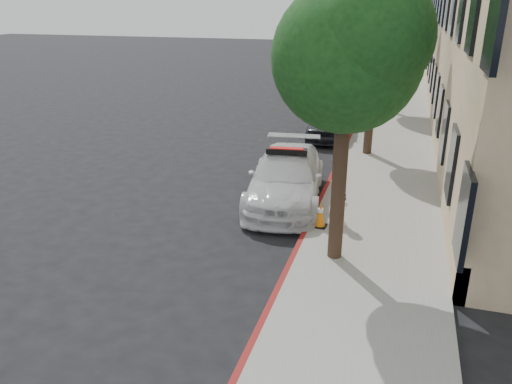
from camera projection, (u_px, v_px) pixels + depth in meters
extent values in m
plane|color=black|center=(236.00, 211.00, 13.23)|extent=(120.00, 120.00, 0.00)
cube|color=gray|center=(392.00, 130.00, 21.19)|extent=(3.20, 50.00, 0.15)
cube|color=maroon|center=(355.00, 127.00, 21.60)|extent=(0.12, 50.00, 0.15)
cylinder|color=black|center=(339.00, 183.00, 10.02)|extent=(0.30, 0.30, 3.30)
sphere|color=#123813|center=(347.00, 58.00, 9.14)|extent=(2.80, 2.80, 2.80)
sphere|color=#123813|center=(369.00, 36.00, 8.62)|extent=(2.24, 2.24, 2.24)
sphere|color=#123813|center=(329.00, 71.00, 9.61)|extent=(2.10, 2.10, 2.10)
cylinder|color=black|center=(371.00, 108.00, 17.20)|extent=(0.30, 0.30, 3.19)
sphere|color=#123813|center=(377.00, 36.00, 16.33)|extent=(2.60, 2.60, 2.60)
sphere|color=#123813|center=(390.00, 23.00, 15.81)|extent=(2.08, 2.08, 2.08)
sphere|color=#123813|center=(366.00, 44.00, 16.80)|extent=(1.95, 1.95, 1.95)
cylinder|color=black|center=(384.00, 74.00, 24.31)|extent=(0.30, 0.30, 3.41)
sphere|color=#123813|center=(389.00, 20.00, 23.41)|extent=(3.00, 3.00, 3.00)
sphere|color=#123813|center=(398.00, 11.00, 22.89)|extent=(2.40, 2.40, 2.40)
sphere|color=#123813|center=(381.00, 26.00, 23.87)|extent=(2.25, 2.25, 2.25)
imported|color=white|center=(286.00, 177.00, 13.67)|extent=(2.54, 4.98, 1.38)
cube|color=black|center=(287.00, 151.00, 13.40)|extent=(1.13, 0.42, 0.14)
cube|color=#A50A07|center=(287.00, 149.00, 13.38)|extent=(0.92, 0.33, 0.06)
imported|color=#22232A|center=(330.00, 121.00, 20.15)|extent=(1.80, 4.07, 1.36)
imported|color=#152035|center=(346.00, 86.00, 27.88)|extent=(1.80, 4.66, 1.51)
cylinder|color=silver|center=(339.00, 222.00, 12.08)|extent=(0.33, 0.33, 0.10)
cylinder|color=silver|center=(340.00, 210.00, 11.96)|extent=(0.25, 0.25, 0.57)
ellipsoid|color=navy|center=(341.00, 195.00, 11.82)|extent=(0.27, 0.27, 0.19)
cylinder|color=silver|center=(340.00, 205.00, 11.91)|extent=(0.36, 0.12, 0.10)
cylinder|color=silver|center=(340.00, 205.00, 11.91)|extent=(0.11, 0.19, 0.10)
cube|color=black|center=(320.00, 226.00, 11.99)|extent=(0.34, 0.34, 0.03)
cone|color=orange|center=(320.00, 214.00, 11.88)|extent=(0.25, 0.25, 0.58)
cylinder|color=white|center=(321.00, 210.00, 11.85)|extent=(0.13, 0.13, 0.09)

